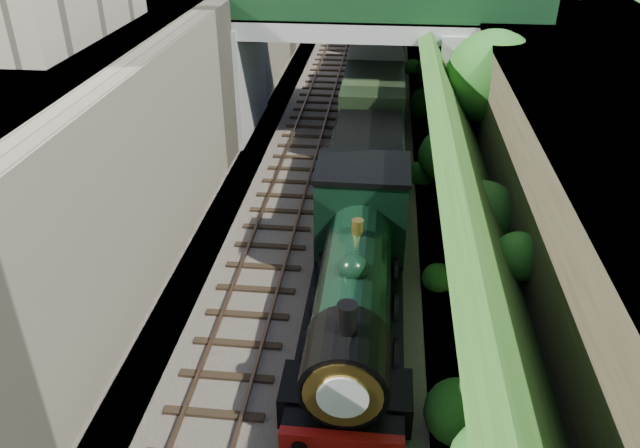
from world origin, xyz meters
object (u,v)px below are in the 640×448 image
(locomotive, at_px, (356,280))
(tender, at_px, (367,176))
(road_bridge, at_px, (370,54))
(tree, at_px, (494,80))

(locomotive, xyz_separation_m, tender, (-0.00, 7.36, -0.27))
(road_bridge, height_order, locomotive, road_bridge)
(road_bridge, relative_size, locomotive, 1.56)
(road_bridge, bearing_deg, locomotive, -89.07)
(locomotive, bearing_deg, road_bridge, 90.93)
(road_bridge, relative_size, tree, 2.42)
(tree, relative_size, locomotive, 0.65)
(tree, height_order, tender, tree)
(tree, distance_m, tender, 6.26)
(road_bridge, xyz_separation_m, locomotive, (0.26, -15.71, -2.18))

